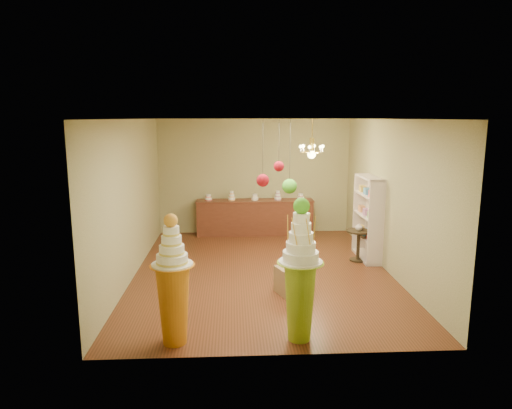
{
  "coord_description": "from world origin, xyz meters",
  "views": [
    {
      "loc": [
        -0.58,
        -8.66,
        3.02
      ],
      "look_at": [
        -0.12,
        0.0,
        1.37
      ],
      "focal_mm": 32.0,
      "sensor_mm": 36.0,
      "label": 1
    }
  ],
  "objects_px": {
    "pedestal_orange": "(173,293)",
    "pedestal_green": "(300,283)",
    "round_table": "(358,241)",
    "sideboard": "(255,217)"
  },
  "relations": [
    {
      "from": "pedestal_green",
      "to": "round_table",
      "type": "relative_size",
      "value": 2.97
    },
    {
      "from": "round_table",
      "to": "pedestal_green",
      "type": "bearing_deg",
      "value": -117.22
    },
    {
      "from": "pedestal_green",
      "to": "round_table",
      "type": "height_order",
      "value": "pedestal_green"
    },
    {
      "from": "sideboard",
      "to": "round_table",
      "type": "height_order",
      "value": "sideboard"
    },
    {
      "from": "pedestal_orange",
      "to": "sideboard",
      "type": "relative_size",
      "value": 0.59
    },
    {
      "from": "pedestal_orange",
      "to": "pedestal_green",
      "type": "bearing_deg",
      "value": 0.39
    },
    {
      "from": "sideboard",
      "to": "pedestal_green",
      "type": "bearing_deg",
      "value": -86.77
    },
    {
      "from": "round_table",
      "to": "pedestal_orange",
      "type": "bearing_deg",
      "value": -135.2
    },
    {
      "from": "pedestal_orange",
      "to": "sideboard",
      "type": "distance_m",
      "value": 5.98
    },
    {
      "from": "pedestal_green",
      "to": "pedestal_orange",
      "type": "bearing_deg",
      "value": -179.61
    }
  ]
}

